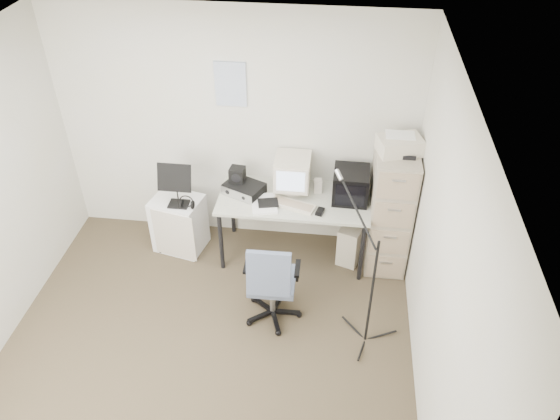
# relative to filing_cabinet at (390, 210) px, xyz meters

# --- Properties ---
(floor) EXTENTS (3.60, 3.60, 0.01)m
(floor) POSITION_rel_filing_cabinet_xyz_m (-1.58, -1.48, -0.66)
(floor) COLOR #3E3828
(floor) RESTS_ON ground
(ceiling) EXTENTS (3.60, 3.60, 0.01)m
(ceiling) POSITION_rel_filing_cabinet_xyz_m (-1.58, -1.48, 1.85)
(ceiling) COLOR white
(ceiling) RESTS_ON ground
(wall_back) EXTENTS (3.60, 0.02, 2.50)m
(wall_back) POSITION_rel_filing_cabinet_xyz_m (-1.58, 0.32, 0.60)
(wall_back) COLOR silver
(wall_back) RESTS_ON ground
(wall_right) EXTENTS (0.02, 3.60, 2.50)m
(wall_right) POSITION_rel_filing_cabinet_xyz_m (0.22, -1.48, 0.60)
(wall_right) COLOR silver
(wall_right) RESTS_ON ground
(wall_calendar) EXTENTS (0.30, 0.02, 0.44)m
(wall_calendar) POSITION_rel_filing_cabinet_xyz_m (-1.60, 0.31, 1.10)
(wall_calendar) COLOR white
(wall_calendar) RESTS_ON wall_back
(filing_cabinet) EXTENTS (0.40, 0.60, 1.30)m
(filing_cabinet) POSITION_rel_filing_cabinet_xyz_m (0.00, 0.00, 0.00)
(filing_cabinet) COLOR tan
(filing_cabinet) RESTS_ON floor
(printer) EXTENTS (0.45, 0.36, 0.15)m
(printer) POSITION_rel_filing_cabinet_xyz_m (0.00, 0.01, 0.72)
(printer) COLOR #B9B094
(printer) RESTS_ON filing_cabinet
(desk) EXTENTS (1.50, 0.70, 0.73)m
(desk) POSITION_rel_filing_cabinet_xyz_m (-0.95, -0.03, -0.29)
(desk) COLOR beige
(desk) RESTS_ON floor
(crt_monitor) EXTENTS (0.35, 0.36, 0.38)m
(crt_monitor) POSITION_rel_filing_cabinet_xyz_m (-0.98, 0.10, 0.27)
(crt_monitor) COLOR #B9B094
(crt_monitor) RESTS_ON desk
(crt_tv) EXTENTS (0.35, 0.37, 0.31)m
(crt_tv) POSITION_rel_filing_cabinet_xyz_m (-0.40, 0.04, 0.24)
(crt_tv) COLOR black
(crt_tv) RESTS_ON desk
(desk_speaker) EXTENTS (0.09, 0.09, 0.14)m
(desk_speaker) POSITION_rel_filing_cabinet_xyz_m (-0.73, 0.11, 0.15)
(desk_speaker) COLOR beige
(desk_speaker) RESTS_ON desk
(keyboard) EXTENTS (0.46, 0.28, 0.02)m
(keyboard) POSITION_rel_filing_cabinet_xyz_m (-0.95, -0.16, 0.09)
(keyboard) COLOR #B9B094
(keyboard) RESTS_ON desk
(mouse) EXTENTS (0.09, 0.12, 0.03)m
(mouse) POSITION_rel_filing_cabinet_xyz_m (-0.68, -0.24, 0.10)
(mouse) COLOR black
(mouse) RESTS_ON desk
(radio_receiver) EXTENTS (0.45, 0.40, 0.11)m
(radio_receiver) POSITION_rel_filing_cabinet_xyz_m (-1.45, -0.00, 0.13)
(radio_receiver) COLOR black
(radio_receiver) RESTS_ON desk
(radio_speaker) EXTENTS (0.16, 0.15, 0.14)m
(radio_speaker) POSITION_rel_filing_cabinet_xyz_m (-1.53, 0.06, 0.26)
(radio_speaker) COLOR black
(radio_speaker) RESTS_ON radio_receiver
(papers) EXTENTS (0.31, 0.37, 0.02)m
(papers) POSITION_rel_filing_cabinet_xyz_m (-1.23, -0.17, 0.09)
(papers) COLOR white
(papers) RESTS_ON desk
(pc_tower) EXTENTS (0.35, 0.51, 0.44)m
(pc_tower) POSITION_rel_filing_cabinet_xyz_m (-0.32, 0.04, -0.43)
(pc_tower) COLOR #B9B094
(pc_tower) RESTS_ON floor
(office_chair) EXTENTS (0.54, 0.54, 0.93)m
(office_chair) POSITION_rel_filing_cabinet_xyz_m (-1.05, -0.92, -0.19)
(office_chair) COLOR slate
(office_chair) RESTS_ON floor
(side_cart) EXTENTS (0.57, 0.49, 0.61)m
(side_cart) POSITION_rel_filing_cabinet_xyz_m (-2.16, -0.04, -0.34)
(side_cart) COLOR white
(side_cart) RESTS_ON floor
(music_stand) EXTENTS (0.35, 0.20, 0.49)m
(music_stand) POSITION_rel_filing_cabinet_xyz_m (-2.11, -0.12, 0.21)
(music_stand) COLOR black
(music_stand) RESTS_ON side_cart
(headphones) EXTENTS (0.19, 0.19, 0.03)m
(headphones) POSITION_rel_filing_cabinet_xyz_m (-2.01, -0.16, 0.01)
(headphones) COLOR black
(headphones) RESTS_ON side_cart
(mic_stand) EXTENTS (0.03, 0.03, 1.51)m
(mic_stand) POSITION_rel_filing_cabinet_xyz_m (-0.19, -1.10, 0.10)
(mic_stand) COLOR black
(mic_stand) RESTS_ON floor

